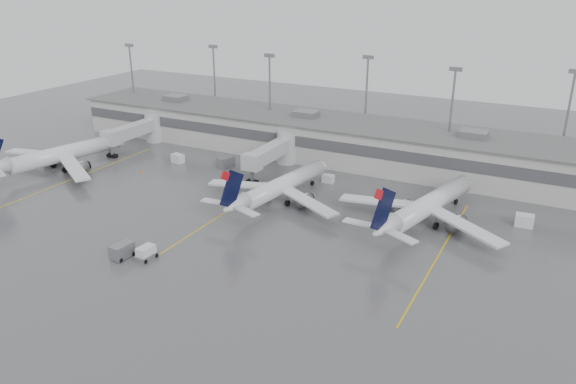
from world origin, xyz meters
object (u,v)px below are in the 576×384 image
at_px(baggage_tug, 146,254).
at_px(jet_far_left, 60,154).
at_px(jet_mid_left, 279,186).
at_px(jet_mid_right, 426,205).

bearing_deg(baggage_tug, jet_far_left, 156.01).
bearing_deg(jet_mid_left, jet_mid_right, 14.53).
distance_m(jet_mid_left, jet_mid_right, 24.76).
distance_m(jet_far_left, jet_mid_left, 47.33).
height_order(jet_far_left, jet_mid_right, jet_far_left).
xyz_separation_m(jet_far_left, jet_mid_right, (71.66, 7.77, -0.09)).
relative_size(jet_far_left, baggage_tug, 10.47).
distance_m(jet_far_left, jet_mid_right, 72.08).
xyz_separation_m(jet_mid_right, baggage_tug, (-31.21, -29.30, -2.45)).
relative_size(jet_far_left, jet_mid_right, 1.03).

